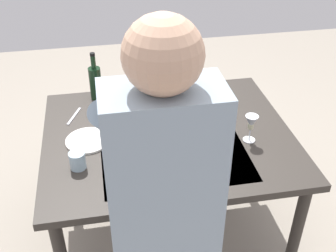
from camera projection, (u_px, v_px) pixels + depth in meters
ground_plane at (168, 229)px, 2.65m from camera, size 6.00×6.00×0.00m
dining_table at (168, 145)px, 2.27m from camera, size 1.32×1.07×0.74m
chair_near at (157, 86)px, 3.11m from camera, size 0.40×0.40×0.91m
person_server at (163, 218)px, 1.43m from camera, size 0.42×0.61×1.69m
wine_bottle at (95, 82)px, 2.48m from camera, size 0.07×0.07×0.30m
wine_glass_left at (251, 124)px, 2.12m from camera, size 0.07×0.07×0.15m
water_cup_near_left at (78, 160)px, 1.97m from camera, size 0.08×0.08×0.09m
water_cup_near_right at (172, 168)px, 1.92m from camera, size 0.08×0.08×0.09m
serving_bowl_pasta at (153, 100)px, 2.46m from camera, size 0.30×0.30×0.07m
side_bowl_salad at (138, 136)px, 2.15m from camera, size 0.18×0.18×0.07m
dinner_plate_near at (88, 140)px, 2.17m from camera, size 0.23×0.23×0.01m
table_knife at (218, 106)px, 2.46m from camera, size 0.08×0.19×0.00m
table_fork at (74, 116)px, 2.37m from camera, size 0.08×0.17×0.00m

